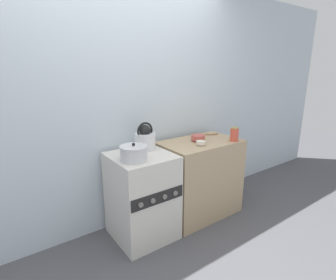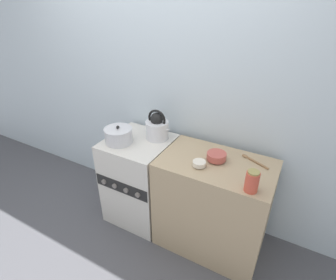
{
  "view_description": "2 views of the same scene",
  "coord_description": "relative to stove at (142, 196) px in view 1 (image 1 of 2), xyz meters",
  "views": [
    {
      "loc": [
        -1.13,
        -1.73,
        1.62
      ],
      "look_at": [
        0.32,
        0.3,
        0.93
      ],
      "focal_mm": 28.0,
      "sensor_mm": 36.0,
      "label": 1
    },
    {
      "loc": [
        1.2,
        -1.35,
        1.97
      ],
      "look_at": [
        0.32,
        0.25,
        0.95
      ],
      "focal_mm": 28.0,
      "sensor_mm": 36.0,
      "label": 2
    }
  ],
  "objects": [
    {
      "name": "wall_back",
      "position": [
        0.0,
        0.35,
        0.83
      ],
      "size": [
        7.0,
        0.06,
        2.5
      ],
      "color": "silver",
      "rests_on": "ground_plane"
    },
    {
      "name": "wooden_spoon",
      "position": [
        0.97,
        0.14,
        0.44
      ],
      "size": [
        0.23,
        0.13,
        0.02
      ],
      "color": "olive",
      "rests_on": "counter"
    },
    {
      "name": "kettle",
      "position": [
        0.13,
        0.13,
        0.53
      ],
      "size": [
        0.25,
        0.2,
        0.27
      ],
      "color": "silver",
      "rests_on": "stove"
    },
    {
      "name": "storage_jar",
      "position": [
        1.03,
        -0.22,
        0.51
      ],
      "size": [
        0.09,
        0.09,
        0.15
      ],
      "color": "#CC4C38",
      "rests_on": "counter"
    },
    {
      "name": "cooking_pot",
      "position": [
        -0.12,
        -0.1,
        0.49
      ],
      "size": [
        0.24,
        0.24,
        0.16
      ],
      "color": "silver",
      "rests_on": "stove"
    },
    {
      "name": "enamel_bowl",
      "position": [
        0.72,
        0.01,
        0.47
      ],
      "size": [
        0.15,
        0.15,
        0.06
      ],
      "color": "#B75147",
      "rests_on": "counter"
    },
    {
      "name": "counter",
      "position": [
        0.73,
        -0.01,
        0.01
      ],
      "size": [
        0.88,
        0.54,
        0.86
      ],
      "color": "tan",
      "rests_on": "ground_plane"
    },
    {
      "name": "ground_plane",
      "position": [
        0.0,
        -0.28,
        -0.42
      ],
      "size": [
        12.0,
        12.0,
        0.0
      ],
      "primitive_type": "plane",
      "color": "#4C4C51"
    },
    {
      "name": "stove",
      "position": [
        0.0,
        0.0,
        0.0
      ],
      "size": [
        0.56,
        0.59,
        0.84
      ],
      "color": "beige",
      "rests_on": "ground_plane"
    },
    {
      "name": "small_ceramic_bowl",
      "position": [
        0.63,
        -0.12,
        0.46
      ],
      "size": [
        0.1,
        0.1,
        0.04
      ],
      "color": "beige",
      "rests_on": "counter"
    }
  ]
}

